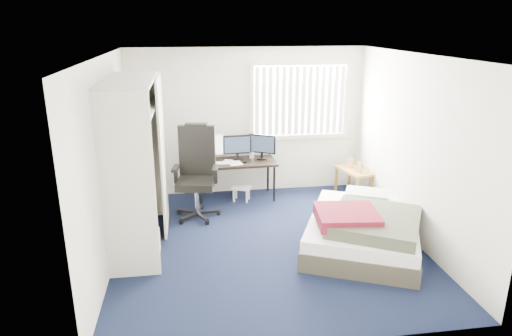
{
  "coord_description": "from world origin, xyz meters",
  "views": [
    {
      "loc": [
        -0.98,
        -5.54,
        2.88
      ],
      "look_at": [
        -0.1,
        0.4,
        0.96
      ],
      "focal_mm": 32.0,
      "sensor_mm": 36.0,
      "label": 1
    }
  ],
  "objects_px": {
    "office_chair": "(197,182)",
    "bed": "(364,229)",
    "desk": "(236,158)",
    "nightstand": "(354,173)"
  },
  "relations": [
    {
      "from": "office_chair",
      "to": "nightstand",
      "type": "height_order",
      "value": "office_chair"
    },
    {
      "from": "office_chair",
      "to": "bed",
      "type": "bearing_deg",
      "value": -33.38
    },
    {
      "from": "desk",
      "to": "bed",
      "type": "height_order",
      "value": "desk"
    },
    {
      "from": "office_chair",
      "to": "nightstand",
      "type": "distance_m",
      "value": 2.69
    },
    {
      "from": "desk",
      "to": "nightstand",
      "type": "bearing_deg",
      "value": -6.91
    },
    {
      "from": "nightstand",
      "to": "bed",
      "type": "xyz_separation_m",
      "value": [
        -0.51,
        -1.81,
        -0.16
      ]
    },
    {
      "from": "desk",
      "to": "nightstand",
      "type": "height_order",
      "value": "desk"
    },
    {
      "from": "desk",
      "to": "nightstand",
      "type": "distance_m",
      "value": 2.03
    },
    {
      "from": "desk",
      "to": "bed",
      "type": "bearing_deg",
      "value": -54.08
    },
    {
      "from": "desk",
      "to": "office_chair",
      "type": "height_order",
      "value": "office_chair"
    }
  ]
}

